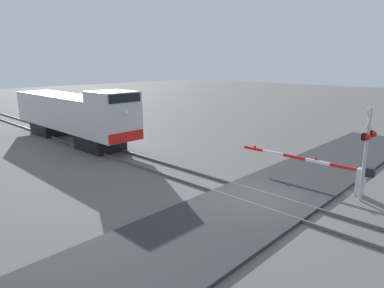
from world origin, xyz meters
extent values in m
plane|color=#605E59|center=(0.00, 0.00, 0.00)|extent=(160.00, 160.00, 0.00)
cube|color=#59544C|center=(-0.72, 0.00, 0.07)|extent=(0.08, 80.00, 0.15)
cube|color=#59544C|center=(0.72, 0.00, 0.07)|extent=(0.08, 80.00, 0.15)
cube|color=#2D2D30|center=(0.00, 0.00, 0.07)|extent=(36.00, 4.50, 0.14)
cube|color=black|center=(0.00, 13.23, 0.53)|extent=(2.31, 3.20, 1.05)
cube|color=black|center=(0.00, 21.07, 0.53)|extent=(2.31, 3.20, 1.05)
cube|color=silver|center=(0.00, 17.15, 2.28)|extent=(2.71, 14.26, 2.46)
cube|color=silver|center=(0.00, 11.39, 3.85)|extent=(2.66, 2.74, 0.68)
cube|color=black|center=(0.00, 9.99, 3.85)|extent=(2.31, 0.06, 0.54)
cube|color=red|center=(0.00, 9.98, 1.40)|extent=(2.58, 0.08, 0.64)
sphere|color=#F2EACC|center=(0.00, 9.97, 2.96)|extent=(0.36, 0.36, 0.36)
cylinder|color=#ADADB2|center=(3.09, -3.11, 2.09)|extent=(0.14, 0.14, 4.17)
cube|color=white|center=(3.09, -3.11, 3.72)|extent=(0.95, 0.04, 0.95)
cube|color=white|center=(3.09, -3.11, 3.72)|extent=(0.95, 0.04, 0.95)
cube|color=black|center=(3.09, -3.11, 2.97)|extent=(1.04, 0.08, 0.08)
sphere|color=red|center=(2.67, -3.21, 2.97)|extent=(0.28, 0.28, 0.28)
sphere|color=red|center=(3.51, -3.21, 2.97)|extent=(0.28, 0.28, 0.28)
cylinder|color=black|center=(2.67, -3.09, 2.97)|extent=(0.34, 0.14, 0.34)
cylinder|color=black|center=(3.51, -3.09, 2.97)|extent=(0.34, 0.14, 0.34)
cube|color=silver|center=(3.70, -2.89, 0.65)|extent=(0.36, 0.36, 1.29)
cube|color=black|center=(3.70, -3.24, 1.19)|extent=(0.28, 0.36, 0.40)
cube|color=red|center=(3.70, -2.06, 1.19)|extent=(0.10, 1.25, 0.14)
cube|color=white|center=(3.70, -0.81, 1.19)|extent=(0.10, 1.25, 0.14)
cube|color=red|center=(3.70, 0.44, 1.19)|extent=(0.10, 1.25, 0.14)
cube|color=white|center=(3.70, 1.69, 1.19)|extent=(0.10, 1.25, 0.14)
cube|color=red|center=(3.70, 2.94, 1.19)|extent=(0.10, 1.25, 0.14)
sphere|color=red|center=(3.70, -0.70, 1.33)|extent=(0.14, 0.14, 0.14)
sphere|color=red|center=(3.70, 2.86, 1.33)|extent=(0.14, 0.14, 0.14)
camera|label=1|loc=(-12.14, -7.36, 5.97)|focal=31.44mm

